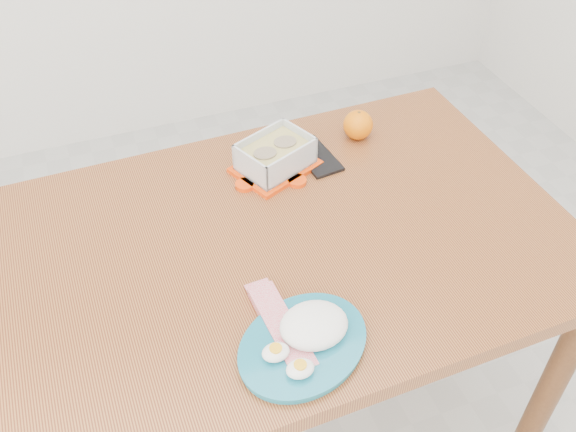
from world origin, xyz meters
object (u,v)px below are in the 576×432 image
object	(u,v)px
food_container	(275,156)
smartphone	(315,156)
orange_fruit	(358,125)
dining_table	(288,268)
rice_plate	(306,337)

from	to	relation	value
food_container	smartphone	world-z (taller)	food_container
food_container	orange_fruit	size ratio (longest dim) A/B	3.04
dining_table	rice_plate	size ratio (longest dim) A/B	3.64
food_container	rice_plate	size ratio (longest dim) A/B	0.67
dining_table	orange_fruit	distance (m)	0.42
food_container	smartphone	size ratio (longest dim) A/B	1.48
orange_fruit	rice_plate	size ratio (longest dim) A/B	0.22
food_container	smartphone	bearing A→B (deg)	-20.03
rice_plate	smartphone	bearing A→B (deg)	40.42
dining_table	food_container	size ratio (longest dim) A/B	5.43
rice_plate	smartphone	world-z (taller)	rice_plate
food_container	orange_fruit	world-z (taller)	food_container
food_container	rice_plate	distance (m)	0.51
rice_plate	smartphone	xyz separation A→B (m)	(0.23, 0.50, -0.02)
dining_table	rice_plate	bearing A→B (deg)	-105.18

